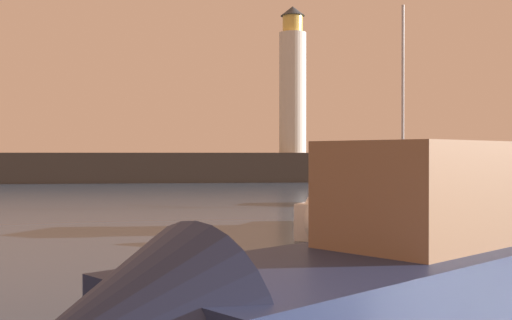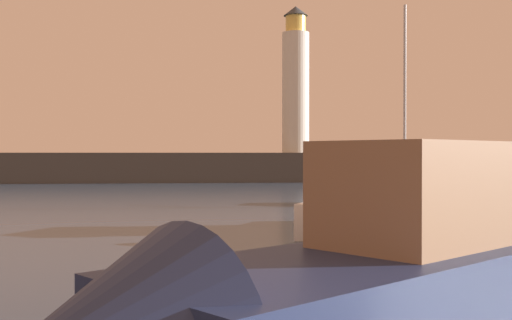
# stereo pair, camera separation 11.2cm
# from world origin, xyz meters

# --- Properties ---
(ground_plane) EXTENTS (220.00, 220.00, 0.00)m
(ground_plane) POSITION_xyz_m (0.00, 24.09, 0.00)
(ground_plane) COLOR #2D3D51
(breakwater) EXTENTS (80.93, 4.22, 2.28)m
(breakwater) POSITION_xyz_m (0.00, 48.18, 1.14)
(breakwater) COLOR #423F3D
(breakwater) RESTS_ON ground_plane
(lighthouse) EXTENTS (2.14, 2.14, 11.67)m
(lighthouse) POSITION_xyz_m (5.41, 48.18, 7.81)
(lighthouse) COLOR silver
(lighthouse) RESTS_ON breakwater
(motorboat_1) EXTENTS (5.32, 6.96, 3.01)m
(motorboat_1) POSITION_xyz_m (1.33, 15.10, 0.73)
(motorboat_1) COLOR white
(motorboat_1) RESTS_ON ground_plane
(motorboat_3) EXTENTS (7.65, 6.43, 2.75)m
(motorboat_3) POSITION_xyz_m (-1.74, 4.47, 0.77)
(motorboat_3) COLOR #1E284C
(motorboat_3) RESTS_ON ground_plane
(sailboat_moored) EXTENTS (6.09, 4.00, 8.49)m
(sailboat_moored) POSITION_xyz_m (5.41, 24.49, 0.54)
(sailboat_moored) COLOR white
(sailboat_moored) RESTS_ON ground_plane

